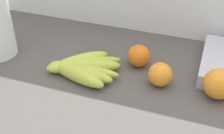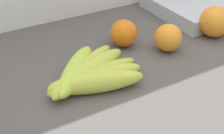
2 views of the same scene
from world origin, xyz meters
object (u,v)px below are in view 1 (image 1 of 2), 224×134
banana_bunch (81,68)px  orange_back_right (219,84)px  orange_back_left (139,56)px  orange_front (160,75)px

banana_bunch → orange_back_right: 0.37m
banana_bunch → orange_back_left: (0.14, 0.10, 0.01)m
banana_bunch → orange_back_right: (0.37, 0.03, 0.02)m
banana_bunch → orange_back_left: orange_back_left is taller
orange_back_right → orange_front: orange_back_right is taller
orange_front → orange_back_right: bearing=0.1°
orange_back_right → banana_bunch: bearing=-175.8°
orange_back_right → orange_back_left: bearing=162.8°
banana_bunch → orange_back_left: bearing=34.7°
orange_back_right → orange_back_left: size_ratio=1.20×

